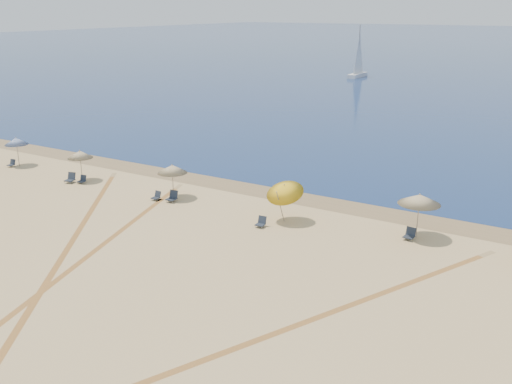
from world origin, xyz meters
TOP-DOWN VIEW (x-y plane):
  - wet_sand at (0.00, 24.00)m, footprint 500.00×500.00m
  - umbrella_0 at (-22.31, 19.52)m, footprint 1.87×1.87m
  - umbrella_1 at (-14.65, 19.17)m, footprint 1.86×1.86m
  - umbrella_2 at (-6.25, 19.51)m, footprint 2.00×2.00m
  - umbrella_3 at (2.35, 19.35)m, footprint 2.26×2.28m
  - umbrella_4 at (9.91, 21.03)m, footprint 2.35×2.35m
  - chair_0 at (-22.54, 19.00)m, footprint 0.56×0.63m
  - chair_1 at (-14.99, 18.38)m, footprint 0.75×0.83m
  - chair_2 at (-14.12, 18.69)m, footprint 0.57×0.64m
  - chair_3 at (-6.92, 18.55)m, footprint 0.52×0.60m
  - chair_4 at (-5.79, 18.83)m, footprint 0.66×0.75m
  - chair_5 at (1.61, 17.92)m, footprint 0.54×0.62m
  - chair_6 at (9.69, 20.53)m, footprint 0.60×0.69m
  - sailboat_1 at (-21.48, 92.26)m, footprint 1.60×6.27m
  - tire_tracks at (-0.49, 8.70)m, footprint 52.30×41.04m

SIDE VIEW (x-z plane):
  - tire_tracks at x=-0.49m, z-range 0.00..0.00m
  - wet_sand at x=0.00m, z-range 0.00..0.00m
  - chair_3 at x=-6.92m, z-range -0.04..0.55m
  - chair_0 at x=-22.54m, z-range -0.04..0.55m
  - chair_2 at x=-14.12m, z-range -0.04..0.55m
  - chair_5 at x=1.61m, z-range -0.04..0.58m
  - chair_6 at x=9.69m, z-range -0.04..0.62m
  - chair_1 at x=-14.99m, z-range -0.04..0.69m
  - chair_4 at x=-5.79m, z-range -0.04..0.69m
  - umbrella_1 at x=-14.65m, z-range 0.83..3.18m
  - umbrella_2 at x=-6.25m, z-range 0.84..3.20m
  - umbrella_0 at x=-22.31m, z-range 0.84..3.21m
  - umbrella_3 at x=2.35m, z-range 0.65..3.42m
  - umbrella_4 at x=9.91m, z-range 0.95..3.54m
  - sailboat_1 at x=-21.48m, z-range -1.84..7.49m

